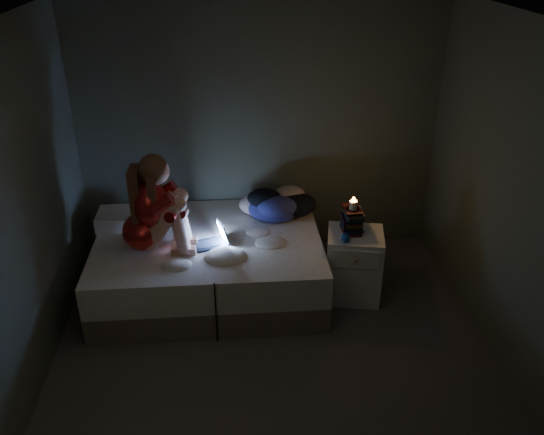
{
  "coord_description": "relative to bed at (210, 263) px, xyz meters",
  "views": [
    {
      "loc": [
        -0.31,
        -3.42,
        3.13
      ],
      "look_at": [
        0.05,
        1.0,
        0.8
      ],
      "focal_mm": 36.91,
      "sensor_mm": 36.0,
      "label": 1
    }
  ],
  "objects": [
    {
      "name": "floor",
      "position": [
        0.53,
        -1.1,
        -0.29
      ],
      "size": [
        3.6,
        3.8,
        0.02
      ],
      "primitive_type": "cube",
      "color": "#3F3935",
      "rests_on": "ground"
    },
    {
      "name": "ceiling",
      "position": [
        0.53,
        -1.1,
        2.33
      ],
      "size": [
        3.6,
        3.8,
        0.02
      ],
      "primitive_type": "cube",
      "color": "silver",
      "rests_on": "ground"
    },
    {
      "name": "wall_back",
      "position": [
        0.53,
        0.81,
        1.02
      ],
      "size": [
        3.6,
        0.02,
        2.6
      ],
      "primitive_type": "cube",
      "color": "#474B43",
      "rests_on": "ground"
    },
    {
      "name": "wall_left",
      "position": [
        -1.28,
        -1.1,
        1.02
      ],
      "size": [
        0.02,
        3.8,
        2.6
      ],
      "primitive_type": "cube",
      "color": "#474B43",
      "rests_on": "ground"
    },
    {
      "name": "wall_right",
      "position": [
        2.34,
        -1.1,
        1.02
      ],
      "size": [
        0.02,
        3.8,
        2.6
      ],
      "primitive_type": "cube",
      "color": "#474B43",
      "rests_on": "ground"
    },
    {
      "name": "bed",
      "position": [
        0.0,
        0.0,
        0.0
      ],
      "size": [
        2.07,
        1.55,
        0.57
      ],
      "primitive_type": null,
      "color": "#B2ADA0",
      "rests_on": "ground"
    },
    {
      "name": "pillow",
      "position": [
        -0.8,
        0.29,
        0.36
      ],
      "size": [
        0.5,
        0.35,
        0.14
      ],
      "primitive_type": "cube",
      "color": "white",
      "rests_on": "bed"
    },
    {
      "name": "woman",
      "position": [
        -0.55,
        -0.19,
        0.74
      ],
      "size": [
        0.57,
        0.38,
        0.9
      ],
      "primitive_type": null,
      "rotation": [
        0.0,
        0.0,
        -0.02
      ],
      "color": "#9E140D",
      "rests_on": "bed"
    },
    {
      "name": "laptop",
      "position": [
        0.02,
        -0.15,
        0.39
      ],
      "size": [
        0.35,
        0.3,
        0.21
      ],
      "primitive_type": null,
      "rotation": [
        0.0,
        0.0,
        0.33
      ],
      "color": "black",
      "rests_on": "bed"
    },
    {
      "name": "clothes_pile",
      "position": [
        0.64,
        0.34,
        0.45
      ],
      "size": [
        0.62,
        0.54,
        0.33
      ],
      "primitive_type": null,
      "rotation": [
        0.0,
        0.0,
        -0.22
      ],
      "color": "navy",
      "rests_on": "bed"
    },
    {
      "name": "nightstand",
      "position": [
        1.33,
        -0.22,
        0.05
      ],
      "size": [
        0.57,
        0.53,
        0.66
      ],
      "primitive_type": "cube",
      "rotation": [
        0.0,
        0.0,
        -0.19
      ],
      "color": "silver",
      "rests_on": "ground"
    },
    {
      "name": "book_stack",
      "position": [
        1.3,
        -0.17,
        0.49
      ],
      "size": [
        0.19,
        0.25,
        0.23
      ],
      "primitive_type": null,
      "color": "black",
      "rests_on": "nightstand"
    },
    {
      "name": "candle",
      "position": [
        1.3,
        -0.17,
        0.65
      ],
      "size": [
        0.07,
        0.07,
        0.08
      ],
      "primitive_type": "cylinder",
      "color": "beige",
      "rests_on": "book_stack"
    },
    {
      "name": "phone",
      "position": [
        1.25,
        -0.28,
        0.39
      ],
      "size": [
        0.1,
        0.15,
        0.01
      ],
      "primitive_type": "cube",
      "rotation": [
        0.0,
        0.0,
        -0.21
      ],
      "color": "black",
      "rests_on": "nightstand"
    },
    {
      "name": "blue_orb",
      "position": [
        1.24,
        -0.38,
        0.42
      ],
      "size": [
        0.08,
        0.08,
        0.08
      ],
      "primitive_type": "sphere",
      "color": "navy",
      "rests_on": "nightstand"
    }
  ]
}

